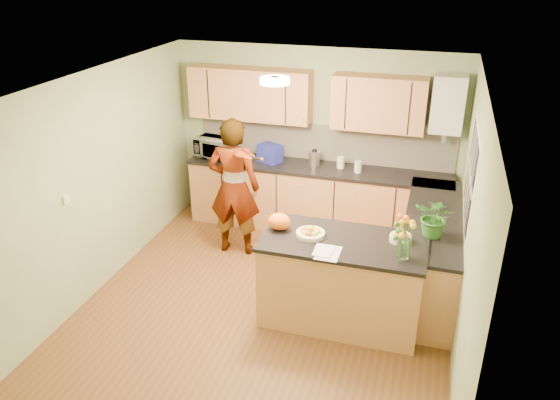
# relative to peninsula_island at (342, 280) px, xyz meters

# --- Properties ---
(floor) EXTENTS (4.50, 4.50, 0.00)m
(floor) POSITION_rel_peninsula_island_xyz_m (-0.83, 0.04, -0.48)
(floor) COLOR brown
(floor) RESTS_ON ground
(ceiling) EXTENTS (4.00, 4.50, 0.02)m
(ceiling) POSITION_rel_peninsula_island_xyz_m (-0.83, 0.04, 2.02)
(ceiling) COLOR silver
(ceiling) RESTS_ON wall_back
(wall_back) EXTENTS (4.00, 0.02, 2.50)m
(wall_back) POSITION_rel_peninsula_island_xyz_m (-0.83, 2.29, 0.77)
(wall_back) COLOR gray
(wall_back) RESTS_ON floor
(wall_front) EXTENTS (4.00, 0.02, 2.50)m
(wall_front) POSITION_rel_peninsula_island_xyz_m (-0.83, -2.21, 0.77)
(wall_front) COLOR gray
(wall_front) RESTS_ON floor
(wall_left) EXTENTS (0.02, 4.50, 2.50)m
(wall_left) POSITION_rel_peninsula_island_xyz_m (-2.83, 0.04, 0.77)
(wall_left) COLOR gray
(wall_left) RESTS_ON floor
(wall_right) EXTENTS (0.02, 4.50, 2.50)m
(wall_right) POSITION_rel_peninsula_island_xyz_m (1.17, 0.04, 0.77)
(wall_right) COLOR gray
(wall_right) RESTS_ON floor
(back_counter) EXTENTS (3.64, 0.62, 0.94)m
(back_counter) POSITION_rel_peninsula_island_xyz_m (-0.73, 1.99, -0.01)
(back_counter) COLOR #AD7945
(back_counter) RESTS_ON floor
(right_counter) EXTENTS (0.62, 2.24, 0.94)m
(right_counter) POSITION_rel_peninsula_island_xyz_m (0.87, 0.89, -0.01)
(right_counter) COLOR #AD7945
(right_counter) RESTS_ON floor
(splashback) EXTENTS (3.60, 0.02, 0.52)m
(splashback) POSITION_rel_peninsula_island_xyz_m (-0.73, 2.27, 0.72)
(splashback) COLOR beige
(splashback) RESTS_ON back_counter
(upper_cabinets) EXTENTS (3.20, 0.34, 0.70)m
(upper_cabinets) POSITION_rel_peninsula_island_xyz_m (-1.01, 2.12, 1.37)
(upper_cabinets) COLOR #AD7945
(upper_cabinets) RESTS_ON wall_back
(boiler) EXTENTS (0.40, 0.30, 0.86)m
(boiler) POSITION_rel_peninsula_island_xyz_m (0.87, 2.13, 1.42)
(boiler) COLOR silver
(boiler) RESTS_ON wall_back
(window_right) EXTENTS (0.01, 1.30, 1.05)m
(window_right) POSITION_rel_peninsula_island_xyz_m (1.16, 0.64, 1.07)
(window_right) COLOR silver
(window_right) RESTS_ON wall_right
(light_switch) EXTENTS (0.02, 0.09, 0.09)m
(light_switch) POSITION_rel_peninsula_island_xyz_m (-2.82, -0.56, 0.82)
(light_switch) COLOR silver
(light_switch) RESTS_ON wall_left
(ceiling_lamp) EXTENTS (0.30, 0.30, 0.07)m
(ceiling_lamp) POSITION_rel_peninsula_island_xyz_m (-0.83, 0.34, 1.98)
(ceiling_lamp) COLOR #FFEABF
(ceiling_lamp) RESTS_ON ceiling
(peninsula_island) EXTENTS (1.67, 0.86, 0.96)m
(peninsula_island) POSITION_rel_peninsula_island_xyz_m (0.00, 0.00, 0.00)
(peninsula_island) COLOR #AD7945
(peninsula_island) RESTS_ON floor
(fruit_dish) EXTENTS (0.30, 0.30, 0.10)m
(fruit_dish) POSITION_rel_peninsula_island_xyz_m (-0.35, -0.00, 0.52)
(fruit_dish) COLOR #FCEAC9
(fruit_dish) RESTS_ON peninsula_island
(orange_bowl) EXTENTS (0.22, 0.22, 0.13)m
(orange_bowl) POSITION_rel_peninsula_island_xyz_m (0.55, 0.15, 0.53)
(orange_bowl) COLOR #FCEAC9
(orange_bowl) RESTS_ON peninsula_island
(flower_vase) EXTENTS (0.25, 0.25, 0.46)m
(flower_vase) POSITION_rel_peninsula_island_xyz_m (0.60, -0.18, 0.78)
(flower_vase) COLOR silver
(flower_vase) RESTS_ON peninsula_island
(orange_bag) EXTENTS (0.24, 0.21, 0.18)m
(orange_bag) POSITION_rel_peninsula_island_xyz_m (-0.70, 0.05, 0.57)
(orange_bag) COLOR orange
(orange_bag) RESTS_ON peninsula_island
(papers) EXTENTS (0.23, 0.31, 0.01)m
(papers) POSITION_rel_peninsula_island_xyz_m (-0.10, -0.30, 0.48)
(papers) COLOR silver
(papers) RESTS_ON peninsula_island
(violinist) EXTENTS (0.70, 0.49, 1.81)m
(violinist) POSITION_rel_peninsula_island_xyz_m (-1.60, 1.07, 0.43)
(violinist) COLOR #EEA991
(violinist) RESTS_ON floor
(violin) EXTENTS (0.58, 0.50, 0.15)m
(violin) POSITION_rel_peninsula_island_xyz_m (-1.40, 0.85, 0.97)
(violin) COLOR #511A05
(violin) RESTS_ON violinist
(microwave) EXTENTS (0.55, 0.42, 0.28)m
(microwave) POSITION_rel_peninsula_island_xyz_m (-2.24, 1.96, 0.60)
(microwave) COLOR silver
(microwave) RESTS_ON back_counter
(blue_box) EXTENTS (0.37, 0.33, 0.25)m
(blue_box) POSITION_rel_peninsula_island_xyz_m (-1.42, 2.00, 0.58)
(blue_box) COLOR #202A96
(blue_box) RESTS_ON back_counter
(kettle) EXTENTS (0.15, 0.15, 0.28)m
(kettle) POSITION_rel_peninsula_island_xyz_m (-0.79, 2.02, 0.57)
(kettle) COLOR silver
(kettle) RESTS_ON back_counter
(jar_cream) EXTENTS (0.10, 0.10, 0.16)m
(jar_cream) POSITION_rel_peninsula_island_xyz_m (-0.42, 2.04, 0.54)
(jar_cream) COLOR #FCEAC9
(jar_cream) RESTS_ON back_counter
(jar_white) EXTENTS (0.11, 0.11, 0.15)m
(jar_white) POSITION_rel_peninsula_island_xyz_m (-0.17, 1.95, 0.53)
(jar_white) COLOR silver
(jar_white) RESTS_ON back_counter
(potted_plant) EXTENTS (0.49, 0.46, 0.44)m
(potted_plant) POSITION_rel_peninsula_island_xyz_m (0.87, 0.39, 0.68)
(potted_plant) COLOR #327527
(potted_plant) RESTS_ON right_counter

